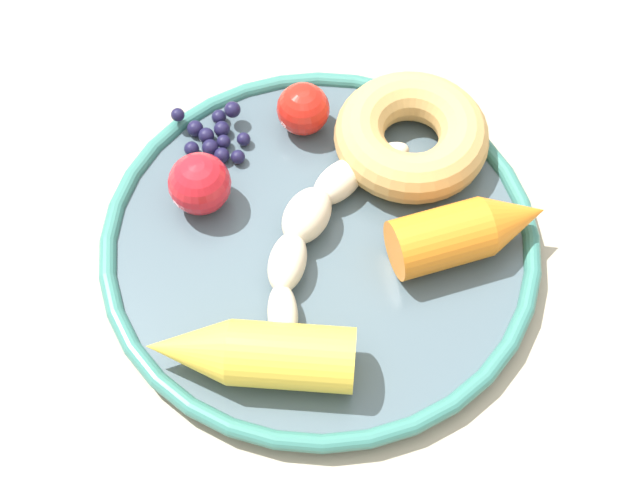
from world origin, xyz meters
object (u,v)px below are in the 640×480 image
banana (317,222)px  carrot_yellow (250,354)px  plate (320,242)px  dining_table (349,258)px  blueberry_pile (215,135)px  tomato_mid (200,184)px  tomato_near (301,110)px  donut (408,133)px  carrot_orange (470,230)px

banana → carrot_yellow: 0.11m
plate → carrot_yellow: (0.09, 0.05, 0.02)m
dining_table → blueberry_pile: (0.06, -0.09, 0.11)m
banana → tomato_mid: tomato_mid is taller
plate → tomato_mid: (0.05, -0.07, 0.02)m
tomato_near → tomato_mid: size_ratio=0.89×
banana → donut: donut is taller
carrot_yellow → tomato_near: carrot_yellow is taller
tomato_mid → blueberry_pile: bearing=-130.3°
banana → blueberry_pile: banana is taller
banana → blueberry_pile: 0.11m
dining_table → carrot_yellow: size_ratio=7.89×
carrot_orange → carrot_yellow: same height
dining_table → blueberry_pile: blueberry_pile is taller
dining_table → carrot_yellow: carrot_yellow is taller
donut → carrot_orange: bearing=79.2°
tomato_mid → plate: bearing=124.6°
plate → blueberry_pile: blueberry_pile is taller
plate → tomato_near: size_ratio=7.80×
carrot_yellow → donut: carrot_yellow is taller
blueberry_pile → tomato_near: size_ratio=1.59×
banana → tomato_near: tomato_near is taller
plate → tomato_near: tomato_near is taller
carrot_yellow → tomato_near: size_ratio=3.26×
plate → banana: 0.02m
plate → donut: size_ratio=2.73×
banana → carrot_orange: bearing=139.0°
carrot_orange → donut: size_ratio=1.04×
donut → blueberry_pile: 0.14m
banana → blueberry_pile: bearing=-81.2°
blueberry_pile → carrot_orange: bearing=118.3°
dining_table → banana: 0.12m
dining_table → plate: size_ratio=3.30×
carrot_orange → dining_table: bearing=-69.1°
carrot_orange → donut: carrot_orange is taller
dining_table → tomato_near: tomato_near is taller
tomato_mid → banana: bearing=128.2°
plate → donut: (-0.10, -0.03, 0.02)m
carrot_yellow → blueberry_pile: 0.18m
dining_table → banana: banana is taller
tomato_near → tomato_mid: (0.09, 0.02, 0.00)m
tomato_near → donut: bearing=131.2°
carrot_orange → tomato_mid: tomato_mid is taller
carrot_orange → tomato_mid: 0.19m
carrot_orange → blueberry_pile: size_ratio=1.86×
carrot_orange → blueberry_pile: 0.20m
banana → tomato_mid: bearing=-51.8°
carrot_yellow → plate: bearing=-148.8°
dining_table → blueberry_pile: size_ratio=16.16×
blueberry_pile → tomato_mid: bearing=49.7°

